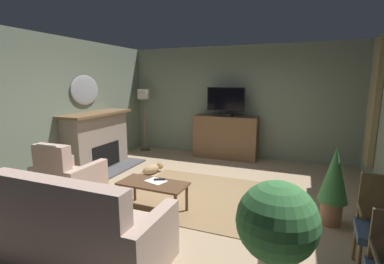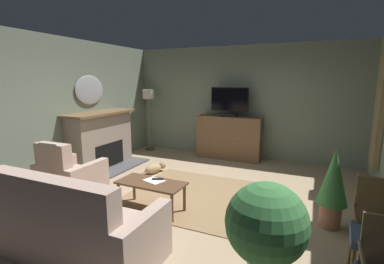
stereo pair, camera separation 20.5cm
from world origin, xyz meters
name	(u,v)px [view 2 (the right image)]	position (x,y,z in m)	size (l,w,h in m)	color
ground_plane	(197,197)	(0.00, 0.00, -0.02)	(6.28, 6.14, 0.04)	tan
wall_back	(241,102)	(0.00, 2.82, 1.39)	(6.28, 0.10, 2.77)	gray
wall_left	(66,108)	(-2.89, 0.00, 1.39)	(0.10, 6.14, 2.77)	gray
curtain_panel_far	(381,104)	(2.78, 1.79, 1.52)	(0.10, 0.44, 2.33)	#8E7F56
rug_central	(192,195)	(-0.08, 0.00, 0.01)	(2.10, 2.09, 0.01)	#8E704C
fireplace	(101,141)	(-2.56, 0.59, 0.60)	(0.97, 1.76, 1.26)	#4C4C51
wall_mirror_oval	(90,90)	(-2.81, 0.59, 1.72)	(0.06, 0.82, 0.64)	#B2B7BF
tv_cabinet	(229,138)	(-0.18, 2.47, 0.51)	(1.58, 0.49, 1.06)	#4A3523
television	(230,101)	(-0.18, 2.42, 1.44)	(0.92, 0.20, 0.70)	black
coffee_table	(151,186)	(-0.42, -0.76, 0.39)	(1.03, 0.50, 0.45)	brown
tv_remote	(158,179)	(-0.37, -0.64, 0.46)	(0.17, 0.05, 0.02)	black
folded_newspaper	(154,180)	(-0.41, -0.69, 0.45)	(0.30, 0.22, 0.01)	silver
sofa_floral	(73,228)	(-0.62, -2.05, 0.33)	(1.95, 0.86, 1.00)	#BC9E8E
armchair_angled_to_table	(70,180)	(-1.89, -0.93, 0.32)	(0.87, 0.84, 1.01)	#BC9E8E
side_chair_tucked_against_wall	(377,229)	(2.36, -1.11, 0.52)	(0.46, 0.48, 0.99)	#42567A
potted_plant_tall_palm_by_window	(266,227)	(1.41, -1.74, 0.65)	(0.74, 0.74, 1.06)	beige
potted_plant_leafy_by_curtain	(333,184)	(2.02, -0.19, 0.61)	(0.38, 0.38, 1.08)	#99664C
cat	(155,168)	(-1.28, 0.73, 0.10)	(0.38, 0.66, 0.21)	tan
floor_lamp	(149,101)	(-2.47, 2.41, 1.38)	(0.33, 0.33, 1.68)	#4C4233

